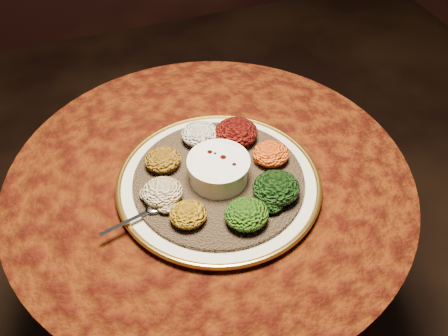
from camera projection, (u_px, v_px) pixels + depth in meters
name	position (u px, v px, depth m)	size (l,w,h in m)	color
table	(211.00, 224.00, 1.30)	(0.96, 0.96, 0.73)	black
platter	(219.00, 183.00, 1.14)	(0.49, 0.49, 0.02)	beige
injera	(219.00, 180.00, 1.14)	(0.39, 0.39, 0.01)	brown
stew_bowl	(219.00, 168.00, 1.11)	(0.14, 0.14, 0.06)	white
spoon	(150.00, 211.00, 1.06)	(0.14, 0.05, 0.01)	silver
portion_ayib	(200.00, 134.00, 1.20)	(0.09, 0.09, 0.04)	white
portion_kitfo	(236.00, 132.00, 1.20)	(0.11, 0.10, 0.05)	black
portion_tikil	(271.00, 154.00, 1.16)	(0.09, 0.08, 0.04)	#AB5F0E
portion_gomen	(276.00, 188.00, 1.08)	(0.10, 0.10, 0.05)	black
portion_mixveg	(246.00, 214.00, 1.03)	(0.09, 0.09, 0.04)	#8F2B09
portion_kik	(188.00, 214.00, 1.03)	(0.08, 0.07, 0.04)	#AE710F
portion_timatim	(162.00, 192.00, 1.07)	(0.09, 0.08, 0.04)	#730608
portion_shiro	(163.00, 160.00, 1.15)	(0.08, 0.08, 0.04)	#955A12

